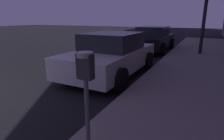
{
  "coord_description": "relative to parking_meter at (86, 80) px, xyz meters",
  "views": [
    {
      "loc": [
        5.66,
        -1.15,
        1.9
      ],
      "look_at": [
        4.15,
        1.88,
        0.96
      ],
      "focal_mm": 29.95,
      "sensor_mm": 36.0,
      "label": 1
    }
  ],
  "objects": [
    {
      "name": "parking_meter",
      "position": [
        0.0,
        0.0,
        0.0
      ],
      "size": [
        0.19,
        0.19,
        1.38
      ],
      "color": "#59595B",
      "rests_on": "sidewalk"
    },
    {
      "name": "car_silver",
      "position": [
        -1.6,
        3.86,
        -0.49
      ],
      "size": [
        2.12,
        4.1,
        1.43
      ],
      "color": "#B7B7BF",
      "rests_on": "ground"
    },
    {
      "name": "car_black",
      "position": [
        -1.6,
        9.46,
        -0.49
      ],
      "size": [
        1.97,
        4.29,
        1.43
      ],
      "color": "black",
      "rests_on": "ground"
    }
  ]
}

